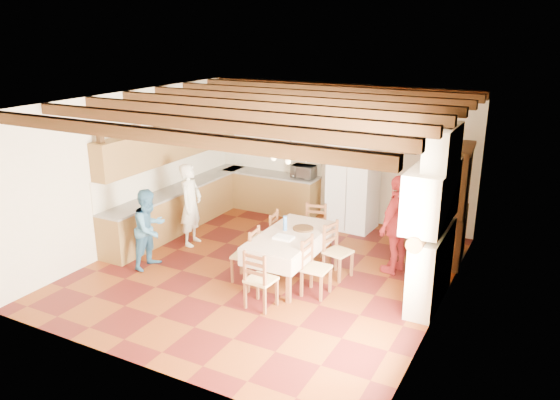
# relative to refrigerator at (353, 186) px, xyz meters

# --- Properties ---
(floor) EXTENTS (6.00, 6.50, 0.02)m
(floor) POSITION_rel_refrigerator_xyz_m (-0.55, -2.75, -0.95)
(floor) COLOR #4E1411
(floor) RESTS_ON ground
(ceiling) EXTENTS (6.00, 6.50, 0.02)m
(ceiling) POSITION_rel_refrigerator_xyz_m (-0.55, -2.75, 2.07)
(ceiling) COLOR silver
(ceiling) RESTS_ON ground
(wall_back) EXTENTS (6.00, 0.02, 3.00)m
(wall_back) POSITION_rel_refrigerator_xyz_m (-0.55, 0.51, 0.56)
(wall_back) COLOR beige
(wall_back) RESTS_ON ground
(wall_front) EXTENTS (6.00, 0.02, 3.00)m
(wall_front) POSITION_rel_refrigerator_xyz_m (-0.55, -6.01, 0.56)
(wall_front) COLOR beige
(wall_front) RESTS_ON ground
(wall_left) EXTENTS (0.02, 6.50, 3.00)m
(wall_left) POSITION_rel_refrigerator_xyz_m (-3.56, -2.75, 0.56)
(wall_left) COLOR beige
(wall_left) RESTS_ON ground
(wall_right) EXTENTS (0.02, 6.50, 3.00)m
(wall_right) POSITION_rel_refrigerator_xyz_m (2.46, -2.75, 0.56)
(wall_right) COLOR beige
(wall_right) RESTS_ON ground
(ceiling_beams) EXTENTS (6.00, 6.30, 0.16)m
(ceiling_beams) POSITION_rel_refrigerator_xyz_m (-0.55, -2.75, 1.97)
(ceiling_beams) COLOR #3A2812
(ceiling_beams) RESTS_ON ground
(lower_cabinets_left) EXTENTS (0.60, 4.30, 0.86)m
(lower_cabinets_left) POSITION_rel_refrigerator_xyz_m (-3.25, -1.70, -0.51)
(lower_cabinets_left) COLOR brown
(lower_cabinets_left) RESTS_ON ground
(lower_cabinets_back) EXTENTS (2.30, 0.60, 0.86)m
(lower_cabinets_back) POSITION_rel_refrigerator_xyz_m (-2.10, 0.20, -0.51)
(lower_cabinets_back) COLOR brown
(lower_cabinets_back) RESTS_ON ground
(countertop_left) EXTENTS (0.62, 4.30, 0.04)m
(countertop_left) POSITION_rel_refrigerator_xyz_m (-3.25, -1.70, -0.06)
(countertop_left) COLOR slate
(countertop_left) RESTS_ON lower_cabinets_left
(countertop_back) EXTENTS (2.34, 0.62, 0.04)m
(countertop_back) POSITION_rel_refrigerator_xyz_m (-2.10, 0.20, -0.06)
(countertop_back) COLOR slate
(countertop_back) RESTS_ON lower_cabinets_back
(backsplash_left) EXTENTS (0.03, 4.30, 0.60)m
(backsplash_left) POSITION_rel_refrigerator_xyz_m (-3.54, -1.70, 0.26)
(backsplash_left) COLOR white
(backsplash_left) RESTS_ON ground
(backsplash_back) EXTENTS (2.30, 0.03, 0.60)m
(backsplash_back) POSITION_rel_refrigerator_xyz_m (-2.10, 0.48, 0.26)
(backsplash_back) COLOR white
(backsplash_back) RESTS_ON ground
(upper_cabinets) EXTENTS (0.35, 4.20, 0.70)m
(upper_cabinets) POSITION_rel_refrigerator_xyz_m (-3.38, -1.70, 0.91)
(upper_cabinets) COLOR brown
(upper_cabinets) RESTS_ON ground
(fireplace) EXTENTS (0.56, 1.60, 2.80)m
(fireplace) POSITION_rel_refrigerator_xyz_m (2.17, -2.55, 0.46)
(fireplace) COLOR beige
(fireplace) RESTS_ON ground
(wall_picture) EXTENTS (0.34, 0.03, 0.42)m
(wall_picture) POSITION_rel_refrigerator_xyz_m (1.00, 0.48, 0.91)
(wall_picture) COLOR black
(wall_picture) RESTS_ON ground
(refrigerator) EXTENTS (0.98, 0.82, 1.87)m
(refrigerator) POSITION_rel_refrigerator_xyz_m (0.00, 0.00, 0.00)
(refrigerator) COLOR white
(refrigerator) RESTS_ON floor
(hutch) EXTENTS (0.61, 1.23, 2.16)m
(hutch) POSITION_rel_refrigerator_xyz_m (2.20, -0.76, 0.14)
(hutch) COLOR #36230F
(hutch) RESTS_ON floor
(dining_table) EXTENTS (0.96, 1.85, 0.81)m
(dining_table) POSITION_rel_refrigerator_xyz_m (-0.07, -2.80, -0.21)
(dining_table) COLOR beige
(dining_table) RESTS_ON floor
(chandelier) EXTENTS (0.47, 0.47, 0.03)m
(chandelier) POSITION_rel_refrigerator_xyz_m (-0.07, -2.80, 1.31)
(chandelier) COLOR black
(chandelier) RESTS_ON ground
(chair_left_near) EXTENTS (0.45, 0.47, 0.96)m
(chair_left_near) POSITION_rel_refrigerator_xyz_m (-0.69, -3.25, -0.46)
(chair_left_near) COLOR brown
(chair_left_near) RESTS_ON floor
(chair_left_far) EXTENTS (0.46, 0.48, 0.96)m
(chair_left_far) POSITION_rel_refrigerator_xyz_m (-0.80, -2.37, -0.46)
(chair_left_far) COLOR brown
(chair_left_far) RESTS_ON floor
(chair_right_near) EXTENTS (0.41, 0.43, 0.96)m
(chair_right_near) POSITION_rel_refrigerator_xyz_m (0.59, -3.17, -0.46)
(chair_right_near) COLOR brown
(chair_right_near) RESTS_ON floor
(chair_right_far) EXTENTS (0.49, 0.50, 0.96)m
(chair_right_far) POSITION_rel_refrigerator_xyz_m (0.65, -2.39, -0.46)
(chair_right_far) COLOR brown
(chair_right_far) RESTS_ON floor
(chair_end_near) EXTENTS (0.45, 0.43, 0.96)m
(chair_end_near) POSITION_rel_refrigerator_xyz_m (0.01, -3.94, -0.46)
(chair_end_near) COLOR brown
(chair_end_near) RESTS_ON floor
(chair_end_far) EXTENTS (0.50, 0.48, 0.96)m
(chair_end_far) POSITION_rel_refrigerator_xyz_m (-0.14, -1.67, -0.46)
(chair_end_far) COLOR brown
(chair_end_far) RESTS_ON floor
(person_man) EXTENTS (0.49, 0.66, 1.64)m
(person_man) POSITION_rel_refrigerator_xyz_m (-2.48, -2.35, -0.11)
(person_man) COLOR white
(person_man) RESTS_ON floor
(person_woman_blue) EXTENTS (0.58, 0.73, 1.45)m
(person_woman_blue) POSITION_rel_refrigerator_xyz_m (-2.48, -3.57, -0.21)
(person_woman_blue) COLOR teal
(person_woman_blue) RESTS_ON floor
(person_woman_red) EXTENTS (0.70, 1.11, 1.76)m
(person_woman_red) POSITION_rel_refrigerator_xyz_m (1.47, -1.70, -0.05)
(person_woman_red) COLOR #A92629
(person_woman_red) RESTS_ON floor
(microwave) EXTENTS (0.52, 0.36, 0.28)m
(microwave) POSITION_rel_refrigerator_xyz_m (-1.25, 0.20, 0.11)
(microwave) COLOR silver
(microwave) RESTS_ON countertop_back
(fridge_vase) EXTENTS (0.33, 0.33, 0.32)m
(fridge_vase) POSITION_rel_refrigerator_xyz_m (-0.08, 0.00, 1.10)
(fridge_vase) COLOR #36230F
(fridge_vase) RESTS_ON refrigerator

